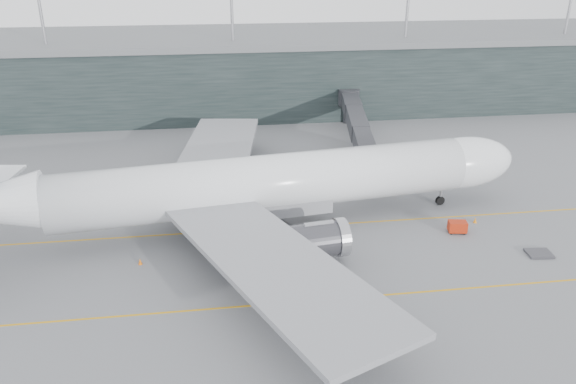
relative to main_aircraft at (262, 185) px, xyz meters
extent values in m
plane|color=#5E5E63|center=(-5.63, 3.30, -5.53)|extent=(320.00, 320.00, 0.00)
cube|color=#C98E12|center=(-5.63, -0.70, -5.52)|extent=(160.00, 0.25, 0.02)
cube|color=#C98E12|center=(-5.63, -16.70, -5.52)|extent=(160.00, 0.25, 0.02)
cube|color=#C98E12|center=(-0.63, 23.30, -5.52)|extent=(0.25, 60.00, 0.02)
cube|color=black|center=(-5.63, 61.30, 1.47)|extent=(240.00, 35.00, 14.00)
cube|color=#5D5F62|center=(-5.63, 61.30, 9.07)|extent=(240.00, 36.00, 1.20)
cylinder|color=#9E9EA3|center=(-35.63, 51.30, 16.47)|extent=(0.60, 0.60, 14.00)
cylinder|color=#9E9EA3|center=(-0.63, 51.30, 16.47)|extent=(0.60, 0.60, 14.00)
cylinder|color=#9E9EA3|center=(34.37, 51.30, 16.47)|extent=(0.60, 0.60, 14.00)
cylinder|color=#9E9EA3|center=(69.37, 51.30, 16.47)|extent=(0.60, 0.60, 14.00)
cylinder|color=white|center=(0.50, 0.06, 0.18)|extent=(50.02, 13.07, 6.68)
ellipsoid|color=white|center=(26.67, 3.50, 0.18)|extent=(14.78, 8.45, 6.68)
cube|color=gray|center=(-0.57, -0.08, -2.41)|extent=(17.80, 7.58, 2.16)
cube|color=black|center=(30.73, 4.03, 1.25)|extent=(2.77, 3.51, 0.86)
cube|color=gray|center=(-0.54, -16.92, -0.90)|extent=(21.34, 32.53, 0.59)
cylinder|color=#38383D|center=(3.96, -9.80, -2.73)|extent=(7.97, 4.72, 3.77)
cube|color=gray|center=(-4.88, 16.21, -0.90)|extent=(14.23, 32.34, 0.59)
cylinder|color=#38383D|center=(1.30, 10.50, -2.73)|extent=(7.97, 4.72, 3.77)
cylinder|color=black|center=(24.00, 3.15, -4.94)|extent=(1.23, 0.58, 1.19)
cylinder|color=#9E9EA3|center=(24.00, 3.15, -4.13)|extent=(0.32, 0.32, 2.80)
cylinder|color=black|center=(-3.11, -5.62, -4.83)|extent=(1.46, 0.72, 1.40)
cylinder|color=black|center=(-4.45, 4.63, -4.83)|extent=(1.46, 0.72, 1.40)
cube|color=#2A2A2F|center=(14.67, 4.24, -0.43)|extent=(3.82, 4.16, 2.86)
cube|color=#2A2A2F|center=(16.05, 12.60, -0.43)|extent=(4.67, 13.50, 2.55)
cube|color=#2A2A2F|center=(18.21, 25.69, -0.43)|extent=(4.93, 13.55, 2.65)
cube|color=#2A2A2F|center=(20.36, 38.78, -0.43)|extent=(5.18, 13.59, 2.76)
cylinder|color=#9E9EA3|center=(16.16, 13.30, -3.59)|extent=(0.51, 0.51, 3.88)
cube|color=#38383D|center=(16.16, 13.30, -5.18)|extent=(2.26, 1.84, 0.71)
cylinder|color=#2A2A2F|center=(14.67, 43.80, -0.43)|extent=(4.08, 4.08, 3.06)
cylinder|color=#2A2A2F|center=(14.67, 43.80, -3.70)|extent=(1.84, 1.84, 3.67)
cube|color=#AA240C|center=(22.89, -4.94, -4.71)|extent=(2.34, 1.71, 1.26)
cylinder|color=black|center=(22.04, -5.28, -5.34)|extent=(0.41, 0.21, 0.39)
cylinder|color=black|center=(23.57, -5.55, -5.34)|extent=(0.41, 0.21, 0.39)
cylinder|color=black|center=(22.21, -4.33, -5.34)|extent=(0.41, 0.21, 0.39)
cylinder|color=black|center=(23.74, -4.60, -5.34)|extent=(0.41, 0.21, 0.39)
cube|color=#343439|center=(29.74, -11.32, -5.37)|extent=(2.89, 2.40, 0.27)
cube|color=#38383D|center=(-11.46, 13.88, -5.39)|extent=(2.31, 2.08, 0.19)
cube|color=#B0B7BD|center=(-11.46, 13.88, -4.53)|extent=(1.92, 1.86, 1.43)
cube|color=navy|center=(-11.46, 13.88, -3.79)|extent=(1.98, 1.92, 0.08)
cube|color=#38383D|center=(-7.75, 14.50, -5.37)|extent=(2.60, 2.35, 0.21)
cube|color=#AFB6BC|center=(-7.75, 14.50, -4.41)|extent=(2.16, 2.10, 1.60)
cube|color=navy|center=(-7.75, 14.50, -3.58)|extent=(2.23, 2.17, 0.09)
cube|color=#38383D|center=(-5.63, 13.29, -5.40)|extent=(2.10, 1.85, 0.18)
cube|color=silver|center=(-5.63, 13.29, -4.60)|extent=(1.73, 1.67, 1.34)
cube|color=navy|center=(-5.63, 13.29, -3.90)|extent=(1.79, 1.73, 0.07)
cone|color=orange|center=(26.24, -2.71, -5.18)|extent=(0.44, 0.44, 0.70)
cone|color=#D4660B|center=(3.63, -16.45, -5.18)|extent=(0.44, 0.44, 0.70)
cone|color=orange|center=(3.35, 15.44, -5.22)|extent=(0.40, 0.40, 0.63)
cone|color=#DC600C|center=(-14.02, -7.33, -5.19)|extent=(0.44, 0.44, 0.70)
camera|label=1|loc=(-5.51, -61.60, 25.38)|focal=35.00mm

